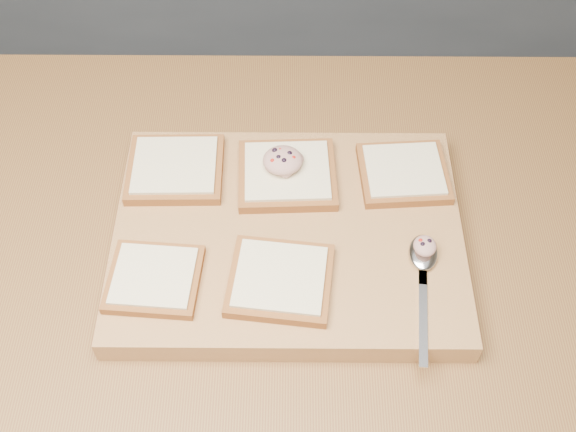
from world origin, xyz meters
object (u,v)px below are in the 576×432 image
at_px(spoon, 423,262).
at_px(bread_far_center, 287,174).
at_px(cutting_board, 288,237).
at_px(tuna_salad_dollop, 283,160).

bearing_deg(spoon, bread_far_center, 140.81).
xyz_separation_m(cutting_board, tuna_salad_dollop, (-0.01, 0.09, 0.05)).
bearing_deg(tuna_salad_dollop, bread_far_center, -43.98).
relative_size(bread_far_center, tuna_salad_dollop, 2.53).
xyz_separation_m(bread_far_center, tuna_salad_dollop, (-0.01, 0.01, 0.02)).
bearing_deg(spoon, cutting_board, 162.23).
bearing_deg(bread_far_center, spoon, -39.19).
distance_m(cutting_board, bread_far_center, 0.09).
relative_size(cutting_board, spoon, 2.45).
distance_m(cutting_board, spoon, 0.18).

